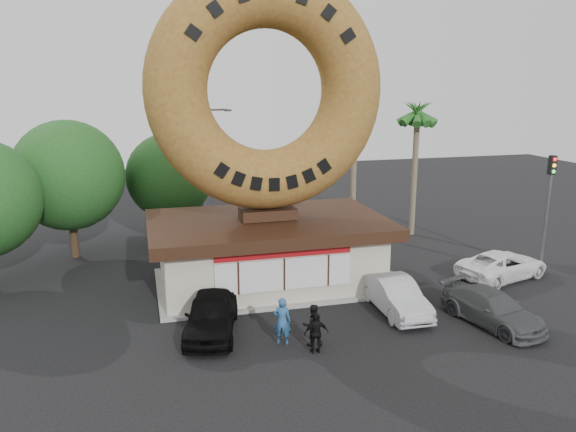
# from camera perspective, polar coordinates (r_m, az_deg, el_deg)

# --- Properties ---
(ground) EXTENTS (90.00, 90.00, 0.00)m
(ground) POSITION_cam_1_polar(r_m,az_deg,el_deg) (22.27, 1.56, -12.16)
(ground) COLOR black
(ground) RESTS_ON ground
(donut_shop) EXTENTS (11.20, 7.20, 3.80)m
(donut_shop) POSITION_cam_1_polar(r_m,az_deg,el_deg) (27.02, -2.04, -3.41)
(donut_shop) COLOR beige
(donut_shop) RESTS_ON ground
(giant_donut) EXTENTS (10.86, 2.77, 10.86)m
(giant_donut) POSITION_cam_1_polar(r_m,az_deg,el_deg) (25.85, -2.19, 12.62)
(giant_donut) COLOR olive
(giant_donut) RESTS_ON donut_shop
(tree_west) EXTENTS (6.00, 6.00, 7.65)m
(tree_west) POSITION_cam_1_polar(r_m,az_deg,el_deg) (32.80, -21.43, 3.85)
(tree_west) COLOR #473321
(tree_west) RESTS_ON ground
(tree_mid) EXTENTS (5.20, 5.20, 6.63)m
(tree_mid) POSITION_cam_1_polar(r_m,az_deg,el_deg) (34.71, -11.94, 3.95)
(tree_mid) COLOR #473321
(tree_mid) RESTS_ON ground
(palm_near) EXTENTS (2.60, 2.60, 9.75)m
(palm_near) POSITION_cam_1_polar(r_m,az_deg,el_deg) (35.77, 6.88, 11.51)
(palm_near) COLOR #726651
(palm_near) RESTS_ON ground
(palm_far) EXTENTS (2.60, 2.60, 8.75)m
(palm_far) POSITION_cam_1_polar(r_m,az_deg,el_deg) (35.93, 13.01, 9.79)
(palm_far) COLOR #726651
(palm_far) RESTS_ON ground
(street_lamp) EXTENTS (2.11, 0.20, 8.00)m
(street_lamp) POSITION_cam_1_polar(r_m,az_deg,el_deg) (35.80, -8.63, 5.13)
(street_lamp) COLOR #59595E
(street_lamp) RESTS_ON ground
(traffic_signal) EXTENTS (0.30, 0.38, 6.07)m
(traffic_signal) POSITION_cam_1_polar(r_m,az_deg,el_deg) (31.03, 24.94, 1.55)
(traffic_signal) COLOR #59595E
(traffic_signal) RESTS_ON ground
(person_left) EXTENTS (0.79, 0.67, 1.84)m
(person_left) POSITION_cam_1_polar(r_m,az_deg,el_deg) (21.35, -0.60, -10.62)
(person_left) COLOR #255080
(person_left) RESTS_ON ground
(person_center) EXTENTS (0.81, 0.65, 1.62)m
(person_center) POSITION_cam_1_polar(r_m,az_deg,el_deg) (21.31, 2.52, -11.00)
(person_center) COLOR black
(person_center) RESTS_ON ground
(person_right) EXTENTS (0.93, 0.43, 1.55)m
(person_right) POSITION_cam_1_polar(r_m,az_deg,el_deg) (20.79, 2.89, -11.78)
(person_right) COLOR black
(person_right) RESTS_ON ground
(car_black) EXTENTS (2.92, 5.01, 1.60)m
(car_black) POSITION_cam_1_polar(r_m,az_deg,el_deg) (22.44, -7.81, -9.83)
(car_black) COLOR black
(car_black) RESTS_ON ground
(car_silver) EXTENTS (1.64, 4.48, 1.47)m
(car_silver) POSITION_cam_1_polar(r_m,az_deg,el_deg) (24.61, 10.91, -7.96)
(car_silver) COLOR #ACADB1
(car_silver) RESTS_ON ground
(car_grey) EXTENTS (2.87, 4.97, 1.35)m
(car_grey) POSITION_cam_1_polar(r_m,az_deg,el_deg) (24.51, 20.05, -8.80)
(car_grey) COLOR #4C4E50
(car_grey) RESTS_ON ground
(car_white) EXTENTS (5.39, 3.56, 1.38)m
(car_white) POSITION_cam_1_polar(r_m,az_deg,el_deg) (30.14, 20.96, -4.66)
(car_white) COLOR white
(car_white) RESTS_ON ground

